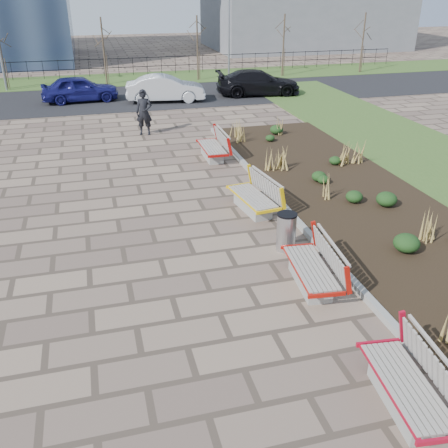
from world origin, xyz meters
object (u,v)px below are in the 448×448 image
object	(u,v)px
bench_a	(407,382)
car_black	(258,83)
car_blue	(80,89)
bench_c	(253,195)
pedestrian	(144,112)
car_silver	(166,88)
litter_bin	(286,232)
bench_d	(212,145)
bench_b	(311,265)
lamp_east	(229,32)

from	to	relation	value
bench_a	car_black	xyz separation A→B (m)	(5.33, 23.09, 0.22)
bench_a	car_blue	world-z (taller)	car_blue
bench_a	bench_c	world-z (taller)	same
pedestrian	car_silver	xyz separation A→B (m)	(1.90, 6.24, -0.24)
car_blue	litter_bin	bearing A→B (deg)	-170.35
pedestrian	car_silver	distance (m)	6.53
bench_a	pedestrian	distance (m)	16.64
bench_a	litter_bin	size ratio (longest dim) A/B	2.21
bench_a	car_black	bearing A→B (deg)	83.13
car_blue	car_black	distance (m)	10.02
bench_d	litter_bin	world-z (taller)	bench_d
bench_b	pedestrian	distance (m)	13.08
bench_b	litter_bin	distance (m)	1.67
bench_b	pedestrian	world-z (taller)	pedestrian
bench_b	car_blue	world-z (taller)	car_blue
bench_d	car_black	world-z (taller)	car_black
bench_a	lamp_east	bearing A→B (deg)	86.09
bench_c	pedestrian	world-z (taller)	pedestrian
car_silver	car_black	bearing A→B (deg)	-78.88
pedestrian	car_silver	bearing A→B (deg)	90.55
lamp_east	car_blue	bearing A→B (deg)	-155.88
litter_bin	lamp_east	bearing A→B (deg)	77.93
car_black	lamp_east	size ratio (longest dim) A/B	0.81
bench_c	litter_bin	world-z (taller)	bench_c
bench_a	lamp_east	xyz separation A→B (m)	(5.00, 28.25, 2.54)
car_blue	lamp_east	distance (m)	10.83
bench_d	pedestrian	size ratio (longest dim) A/B	1.09
bench_d	litter_bin	size ratio (longest dim) A/B	2.21
bench_a	pedestrian	world-z (taller)	pedestrian
bench_a	car_black	size ratio (longest dim) A/B	0.43
bench_a	car_silver	world-z (taller)	car_silver
litter_bin	lamp_east	distance (m)	23.65
litter_bin	car_blue	bearing A→B (deg)	104.25
car_black	bench_a	bearing A→B (deg)	174.15
car_black	lamp_east	xyz separation A→B (m)	(-0.33, 5.16, 2.32)
bench_b	car_silver	xyz separation A→B (m)	(-0.12, 19.16, 0.22)
bench_d	lamp_east	distance (m)	16.63
bench_b	bench_d	size ratio (longest dim) A/B	1.00
bench_b	pedestrian	size ratio (longest dim) A/B	1.09
bench_c	bench_b	bearing A→B (deg)	-97.72
bench_b	lamp_east	size ratio (longest dim) A/B	0.35
car_silver	litter_bin	bearing A→B (deg)	-171.79
bench_b	car_black	xyz separation A→B (m)	(5.33, 19.50, 0.22)
bench_c	car_silver	bearing A→B (deg)	82.75
bench_c	litter_bin	size ratio (longest dim) A/B	2.21
bench_b	bench_d	xyz separation A→B (m)	(0.00, 9.01, 0.00)
bench_a	bench_d	world-z (taller)	same
car_black	bench_d	bearing A→B (deg)	160.21
bench_a	car_silver	xyz separation A→B (m)	(-0.12, 22.75, 0.22)
car_silver	bench_b	bearing A→B (deg)	-172.10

